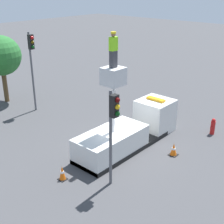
{
  "coord_description": "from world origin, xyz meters",
  "views": [
    {
      "loc": [
        -12.23,
        -10.02,
        8.83
      ],
      "look_at": [
        -1.93,
        -0.87,
        3.09
      ],
      "focal_mm": 50.0,
      "sensor_mm": 36.0,
      "label": 1
    }
  ],
  "objects_px": {
    "traffic_cone_rear": "(62,173)",
    "tree_right_bg": "(1,56)",
    "worker": "(113,50)",
    "bucket_truck": "(129,131)",
    "traffic_cone_curbside": "(174,150)",
    "traffic_light_pole": "(113,121)",
    "fire_hydrant": "(213,126)",
    "traffic_light_across": "(32,57)"
  },
  "relations": [
    {
      "from": "worker",
      "to": "traffic_cone_rear",
      "type": "relative_size",
      "value": 2.31
    },
    {
      "from": "traffic_light_across",
      "to": "traffic_cone_rear",
      "type": "distance_m",
      "value": 10.12
    },
    {
      "from": "traffic_cone_curbside",
      "to": "fire_hydrant",
      "type": "bearing_deg",
      "value": -6.54
    },
    {
      "from": "traffic_cone_curbside",
      "to": "tree_right_bg",
      "type": "bearing_deg",
      "value": 96.01
    },
    {
      "from": "worker",
      "to": "traffic_cone_curbside",
      "type": "distance_m",
      "value": 6.39
    },
    {
      "from": "traffic_light_across",
      "to": "tree_right_bg",
      "type": "relative_size",
      "value": 1.1
    },
    {
      "from": "bucket_truck",
      "to": "traffic_cone_rear",
      "type": "distance_m",
      "value": 4.92
    },
    {
      "from": "worker",
      "to": "traffic_light_pole",
      "type": "xyz_separation_m",
      "value": [
        -2.15,
        -1.88,
        -2.5
      ]
    },
    {
      "from": "bucket_truck",
      "to": "traffic_light_pole",
      "type": "distance_m",
      "value": 4.7
    },
    {
      "from": "traffic_light_pole",
      "to": "traffic_cone_curbside",
      "type": "bearing_deg",
      "value": -9.28
    },
    {
      "from": "fire_hydrant",
      "to": "traffic_cone_rear",
      "type": "relative_size",
      "value": 1.39
    },
    {
      "from": "traffic_light_pole",
      "to": "traffic_cone_rear",
      "type": "distance_m",
      "value": 3.84
    },
    {
      "from": "fire_hydrant",
      "to": "tree_right_bg",
      "type": "relative_size",
      "value": 0.2
    },
    {
      "from": "worker",
      "to": "tree_right_bg",
      "type": "xyz_separation_m",
      "value": [
        0.58,
        11.89,
        -2.13
      ]
    },
    {
      "from": "traffic_light_pole",
      "to": "fire_hydrant",
      "type": "xyz_separation_m",
      "value": [
        8.15,
        -1.14,
        -2.79
      ]
    },
    {
      "from": "traffic_cone_rear",
      "to": "tree_right_bg",
      "type": "bearing_deg",
      "value": 70.89
    },
    {
      "from": "fire_hydrant",
      "to": "tree_right_bg",
      "type": "distance_m",
      "value": 16.18
    },
    {
      "from": "traffic_light_across",
      "to": "fire_hydrant",
      "type": "relative_size",
      "value": 5.44
    },
    {
      "from": "traffic_light_pole",
      "to": "tree_right_bg",
      "type": "relative_size",
      "value": 0.89
    },
    {
      "from": "traffic_light_pole",
      "to": "fire_hydrant",
      "type": "height_order",
      "value": "traffic_light_pole"
    },
    {
      "from": "worker",
      "to": "tree_right_bg",
      "type": "height_order",
      "value": "worker"
    },
    {
      "from": "traffic_light_pole",
      "to": "traffic_cone_curbside",
      "type": "xyz_separation_m",
      "value": [
        4.25,
        -0.7,
        -2.96
      ]
    },
    {
      "from": "traffic_light_across",
      "to": "traffic_cone_curbside",
      "type": "height_order",
      "value": "traffic_light_across"
    },
    {
      "from": "traffic_light_across",
      "to": "traffic_cone_rear",
      "type": "relative_size",
      "value": 7.58
    },
    {
      "from": "fire_hydrant",
      "to": "worker",
      "type": "bearing_deg",
      "value": 153.22
    },
    {
      "from": "traffic_cone_rear",
      "to": "tree_right_bg",
      "type": "distance_m",
      "value": 12.81
    },
    {
      "from": "traffic_light_pole",
      "to": "tree_right_bg",
      "type": "height_order",
      "value": "tree_right_bg"
    },
    {
      "from": "fire_hydrant",
      "to": "traffic_light_pole",
      "type": "bearing_deg",
      "value": 172.02
    },
    {
      "from": "traffic_cone_rear",
      "to": "traffic_cone_curbside",
      "type": "relative_size",
      "value": 1.05
    },
    {
      "from": "bucket_truck",
      "to": "fire_hydrant",
      "type": "bearing_deg",
      "value": -33.44
    },
    {
      "from": "bucket_truck",
      "to": "traffic_cone_rear",
      "type": "bearing_deg",
      "value": 177.6
    },
    {
      "from": "traffic_cone_curbside",
      "to": "traffic_cone_rear",
      "type": "bearing_deg",
      "value": 153.45
    },
    {
      "from": "fire_hydrant",
      "to": "tree_right_bg",
      "type": "height_order",
      "value": "tree_right_bg"
    },
    {
      "from": "traffic_light_pole",
      "to": "traffic_light_across",
      "type": "height_order",
      "value": "traffic_light_across"
    },
    {
      "from": "bucket_truck",
      "to": "traffic_light_across",
      "type": "distance_m",
      "value": 9.07
    },
    {
      "from": "fire_hydrant",
      "to": "traffic_cone_curbside",
      "type": "bearing_deg",
      "value": 173.46
    },
    {
      "from": "worker",
      "to": "traffic_cone_curbside",
      "type": "relative_size",
      "value": 2.43
    },
    {
      "from": "traffic_light_pole",
      "to": "tree_right_bg",
      "type": "xyz_separation_m",
      "value": [
        2.73,
        13.78,
        0.37
      ]
    },
    {
      "from": "tree_right_bg",
      "to": "traffic_cone_rear",
      "type": "bearing_deg",
      "value": -109.11
    },
    {
      "from": "traffic_light_pole",
      "to": "tree_right_bg",
      "type": "distance_m",
      "value": 14.05
    },
    {
      "from": "fire_hydrant",
      "to": "traffic_cone_rear",
      "type": "distance_m",
      "value": 10.0
    },
    {
      "from": "bucket_truck",
      "to": "traffic_cone_curbside",
      "type": "height_order",
      "value": "bucket_truck"
    }
  ]
}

